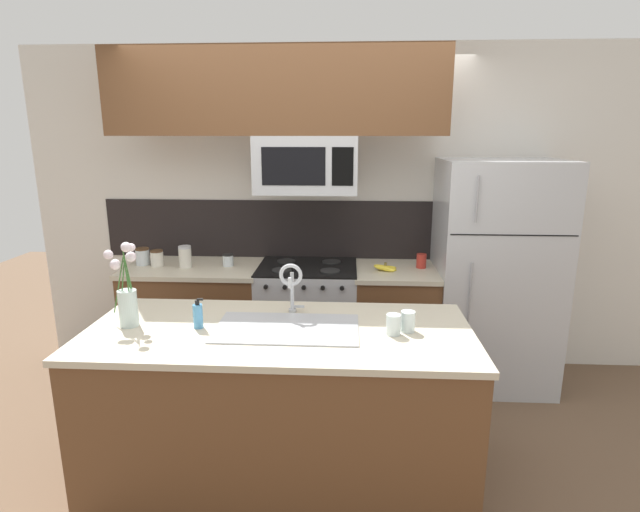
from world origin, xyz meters
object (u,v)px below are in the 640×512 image
Objects in this scene: storage_jar_tall at (143,256)px; drinking_glass at (393,325)px; dish_soap_bottle at (198,316)px; spare_glass at (408,321)px; banana_bunch at (385,268)px; storage_jar_medium at (157,258)px; sink_faucet at (291,282)px; flower_vase at (127,299)px; refrigerator at (494,275)px; storage_jar_squat at (228,260)px; microwave at (306,165)px; stove_range at (308,322)px; storage_jar_short at (185,257)px; coffee_tin at (421,261)px.

storage_jar_tall is 2.28m from drinking_glass.
dish_soap_bottle reaches higher than spare_glass.
storage_jar_medium is at bearing 178.63° from banana_bunch.
sink_faucet is at bearing -121.77° from banana_bunch.
flower_vase reaches higher than banana_bunch.
sink_faucet is (-1.44, -1.05, 0.24)m from refrigerator.
storage_jar_medium is 0.77× the size of dish_soap_bottle.
refrigerator reaches higher than storage_jar_squat.
microwave is 0.97m from banana_bunch.
stove_range is 1.41m from storage_jar_tall.
storage_jar_short is 1.53× the size of coffee_tin.
coffee_tin is (2.19, 0.03, -0.01)m from storage_jar_tall.
sink_faucet is at bearing -90.26° from stove_range.
refrigerator is 1.50m from spare_glass.
storage_jar_tall is 0.68m from storage_jar_squat.
flower_vase is (-1.50, -0.00, 0.10)m from spare_glass.
stove_range is 8.58× the size of drinking_glass.
dish_soap_bottle is at bearing -110.88° from stove_range.
refrigerator is 10.31× the size of storage_jar_short.
storage_jar_short is at bearing -178.59° from refrigerator.
storage_jar_medium is (-1.18, -0.02, 0.51)m from stove_range.
storage_jar_medium is 1.56m from sink_faucet.
flower_vase is (0.31, -1.23, 0.09)m from storage_jar_medium.
storage_jar_medium reaches higher than spare_glass.
storage_jar_tall is (-1.31, 0.04, -0.72)m from microwave.
sink_faucet is (0.62, -1.05, 0.15)m from storage_jar_squat.
drinking_glass is 0.99× the size of spare_glass.
spare_glass is (-0.25, -1.30, -0.00)m from coffee_tin.
stove_range is 8.46× the size of spare_glass.
drinking_glass is 1.42m from flower_vase.
storage_jar_tall reaches higher than drinking_glass.
storage_jar_medium is (0.13, -0.03, -0.00)m from storage_jar_tall.
sink_faucet is (-0.89, -1.08, 0.14)m from coffee_tin.
refrigerator is at bearing 36.18° from sink_faucet.
storage_jar_medium is at bearing 119.36° from dish_soap_bottle.
coffee_tin is 2.18m from flower_vase.
storage_jar_medium is (-2.61, -0.04, 0.10)m from refrigerator.
refrigerator is at bearing 0.02° from storage_jar_squat.
storage_jar_short is 0.33m from storage_jar_squat.
stove_range is at bearing 55.29° from flower_vase.
drinking_glass is at bearing -149.56° from spare_glass.
banana_bunch is 1.16m from sink_faucet.
stove_range is at bearing 90.16° from microwave.
spare_glass is 1.50m from flower_vase.
dish_soap_bottle is at bearing -146.24° from refrigerator.
microwave is at bearing -3.67° from storage_jar_squat.
dish_soap_bottle is at bearing 178.22° from drinking_glass.
refrigerator is 18.61× the size of storage_jar_squat.
dish_soap_bottle is at bearing -179.25° from spare_glass.
storage_jar_squat is 1.29m from dish_soap_bottle.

